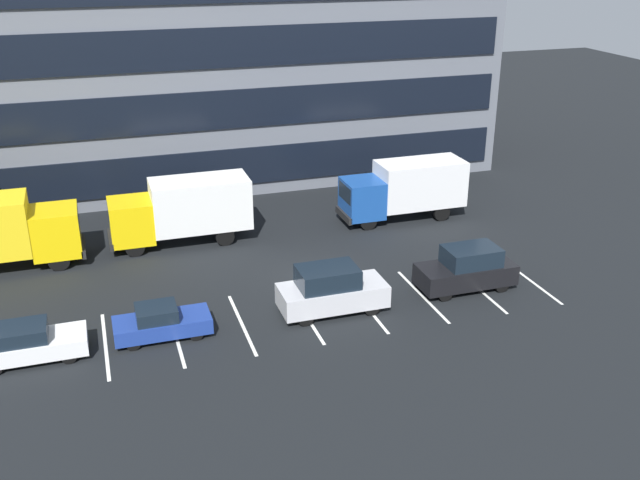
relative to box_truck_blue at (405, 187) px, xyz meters
The scene contains 9 objects.
ground_plane 9.55m from the box_truck_blue, 142.45° to the right, with size 120.00×120.00×0.00m, color black.
office_building 16.87m from the box_truck_blue, 121.23° to the left, with size 34.01×11.46×21.60m.
lot_markings 12.06m from the box_truck_blue, 128.56° to the right, with size 19.74×5.40×0.01m.
box_truck_blue is the anchor object (origin of this frame).
box_truck_yellow 12.60m from the box_truck_blue, behind, with size 7.42×2.46×3.44m.
suv_silver 12.14m from the box_truck_blue, 129.22° to the right, with size 4.67×1.98×2.11m.
sedan_navy 17.66m from the box_truck_blue, 148.09° to the right, with size 3.91×1.64×1.40m.
sedan_white 22.14m from the box_truck_blue, 154.61° to the right, with size 4.15×1.74×1.49m.
suv_black 9.29m from the box_truck_blue, 95.93° to the right, with size 4.52×1.92×2.04m.
Camera 1 is at (-9.46, -30.53, 15.36)m, focal length 41.15 mm.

